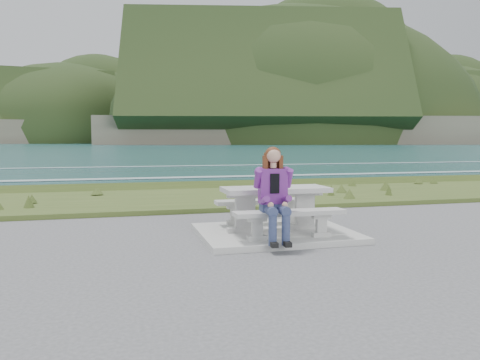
# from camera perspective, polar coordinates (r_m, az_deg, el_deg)

# --- Properties ---
(concrete_slab) EXTENTS (2.60, 2.10, 0.10)m
(concrete_slab) POSITION_cam_1_polar(r_m,az_deg,el_deg) (8.15, 4.31, -6.48)
(concrete_slab) COLOR #AEADA8
(concrete_slab) RESTS_ON ground
(picnic_table) EXTENTS (1.80, 0.75, 0.75)m
(picnic_table) POSITION_cam_1_polar(r_m,az_deg,el_deg) (8.04, 4.34, -2.06)
(picnic_table) COLOR #AEADA8
(picnic_table) RESTS_ON concrete_slab
(bench_landward) EXTENTS (1.80, 0.35, 0.45)m
(bench_landward) POSITION_cam_1_polar(r_m,az_deg,el_deg) (7.43, 6.08, -4.49)
(bench_landward) COLOR #AEADA8
(bench_landward) RESTS_ON concrete_slab
(bench_seaward) EXTENTS (1.80, 0.35, 0.45)m
(bench_seaward) POSITION_cam_1_polar(r_m,az_deg,el_deg) (8.73, 2.84, -3.04)
(bench_seaward) COLOR #AEADA8
(bench_seaward) RESTS_ON concrete_slab
(grass_verge) EXTENTS (160.00, 4.50, 0.22)m
(grass_verge) POSITION_cam_1_polar(r_m,az_deg,el_deg) (12.92, -2.90, -2.43)
(grass_verge) COLOR #334B1C
(grass_verge) RESTS_ON ground
(shore_drop) EXTENTS (160.00, 0.80, 2.20)m
(shore_drop) POSITION_cam_1_polar(r_m,az_deg,el_deg) (15.76, -5.04, -1.10)
(shore_drop) COLOR #6D6151
(shore_drop) RESTS_ON ground
(ocean) EXTENTS (1600.00, 1600.00, 0.09)m
(ocean) POSITION_cam_1_polar(r_m,az_deg,el_deg) (32.92, -10.01, -1.02)
(ocean) COLOR #1D4F53
(ocean) RESTS_ON ground
(headland_range) EXTENTS (729.83, 363.95, 181.52)m
(headland_range) POSITION_cam_1_polar(r_m,az_deg,el_deg) (449.62, 10.88, 5.96)
(headland_range) COLOR #6D6151
(headland_range) RESTS_ON ground
(seated_woman) EXTENTS (0.47, 0.76, 1.45)m
(seated_woman) POSITION_cam_1_polar(r_m,az_deg,el_deg) (7.17, 4.30, -3.31)
(seated_woman) COLOR navy
(seated_woman) RESTS_ON concrete_slab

